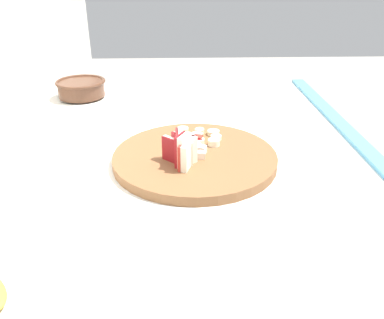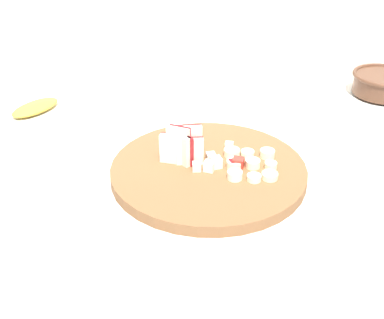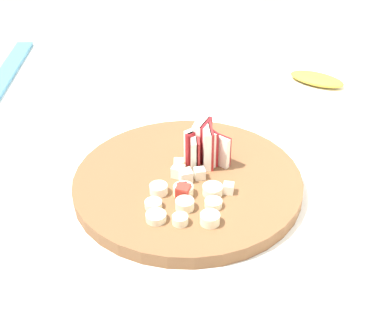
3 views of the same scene
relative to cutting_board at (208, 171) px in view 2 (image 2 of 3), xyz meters
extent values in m
cube|color=silver|center=(-0.01, 0.48, -0.26)|extent=(2.40, 0.04, 1.24)
cylinder|color=brown|center=(0.00, 0.00, 0.00)|extent=(0.36, 0.36, 0.02)
cube|color=maroon|center=(-0.04, 0.02, 0.04)|extent=(0.03, 0.04, 0.06)
cube|color=#EFE5CC|center=(-0.05, 0.01, 0.04)|extent=(0.04, 0.04, 0.06)
cube|color=maroon|center=(-0.05, 0.03, 0.04)|extent=(0.04, 0.02, 0.07)
cube|color=#EFE5CC|center=(-0.05, 0.02, 0.04)|extent=(0.04, 0.03, 0.07)
cube|color=#B22D23|center=(-0.06, 0.03, 0.04)|extent=(0.05, 0.02, 0.05)
cube|color=#EFE5CC|center=(-0.06, 0.02, 0.04)|extent=(0.05, 0.03, 0.05)
cube|color=#A32323|center=(-0.03, 0.02, 0.04)|extent=(0.05, 0.00, 0.05)
cube|color=#EFE5CC|center=(-0.03, 0.01, 0.04)|extent=(0.05, 0.01, 0.05)
cube|color=#A32323|center=(-0.04, 0.04, 0.04)|extent=(0.05, 0.01, 0.07)
cube|color=white|center=(-0.04, 0.03, 0.04)|extent=(0.05, 0.01, 0.07)
cube|color=maroon|center=(-0.04, 0.04, 0.04)|extent=(0.04, 0.03, 0.06)
cube|color=white|center=(-0.04, 0.03, 0.04)|extent=(0.05, 0.03, 0.06)
cube|color=maroon|center=(-0.04, 0.05, 0.04)|extent=(0.03, 0.04, 0.05)
cube|color=white|center=(-0.03, 0.05, 0.04)|extent=(0.04, 0.04, 0.05)
cube|color=#EFE5CC|center=(0.01, 0.02, 0.02)|extent=(0.02, 0.02, 0.02)
cube|color=#EFE5CC|center=(0.05, 0.06, 0.02)|extent=(0.02, 0.02, 0.02)
cube|color=maroon|center=(0.05, -0.01, 0.02)|extent=(0.02, 0.02, 0.02)
cube|color=white|center=(0.01, 0.00, 0.02)|extent=(0.02, 0.02, 0.02)
cube|color=white|center=(-0.02, -0.01, 0.02)|extent=(0.02, 0.02, 0.02)
cube|color=white|center=(0.00, -0.01, 0.02)|extent=(0.02, 0.02, 0.02)
cube|color=#B22D23|center=(0.05, -0.01, 0.02)|extent=(0.02, 0.02, 0.02)
cylinder|color=white|center=(0.04, -0.05, 0.02)|extent=(0.03, 0.03, 0.01)
cylinder|color=#F4EAC6|center=(0.07, -0.05, 0.02)|extent=(0.02, 0.02, 0.01)
cylinder|color=beige|center=(0.10, -0.05, 0.02)|extent=(0.03, 0.03, 0.01)
cylinder|color=beige|center=(0.05, -0.01, 0.02)|extent=(0.03, 0.03, 0.01)
cylinder|color=beige|center=(0.08, -0.01, 0.02)|extent=(0.03, 0.03, 0.01)
cylinder|color=beige|center=(0.11, -0.02, 0.02)|extent=(0.02, 0.02, 0.01)
cylinder|color=#F4EAC6|center=(0.05, 0.03, 0.02)|extent=(0.03, 0.03, 0.01)
cylinder|color=#F4EAC6|center=(0.08, 0.03, 0.02)|extent=(0.03, 0.03, 0.01)
cylinder|color=beige|center=(0.11, 0.02, 0.02)|extent=(0.03, 0.03, 0.01)
cylinder|color=#4C2D1E|center=(0.47, 0.34, -0.01)|extent=(0.08, 0.08, 0.01)
cylinder|color=#4C2D1E|center=(0.47, 0.34, 0.02)|extent=(0.15, 0.15, 0.05)
ellipsoid|color=gold|center=(-0.37, 0.31, 0.00)|extent=(0.13, 0.14, 0.02)
camera|label=1|loc=(-0.78, 0.03, 0.39)|focal=37.16mm
camera|label=2|loc=(-0.08, -0.76, 0.48)|focal=46.17mm
camera|label=3|loc=(0.62, -0.03, 0.45)|focal=45.71mm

